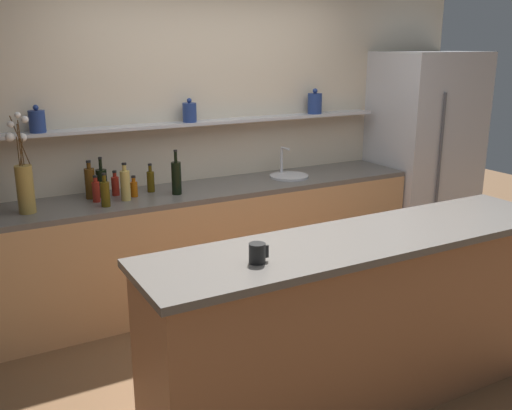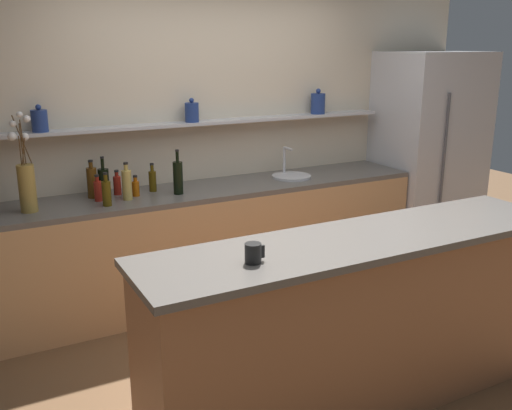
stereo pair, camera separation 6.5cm
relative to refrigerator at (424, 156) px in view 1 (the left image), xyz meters
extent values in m
plane|color=brown|center=(-2.13, -1.20, -0.98)|extent=(12.00, 12.00, 0.00)
cube|color=beige|center=(-2.13, 0.40, 0.32)|extent=(5.20, 0.10, 2.60)
cube|color=#B7B7BC|center=(-2.29, 0.26, 0.43)|extent=(3.49, 0.18, 0.02)
cylinder|color=navy|center=(-3.48, 0.25, 0.52)|extent=(0.11, 0.11, 0.15)
sphere|color=navy|center=(-3.48, 0.25, 0.62)|extent=(0.04, 0.04, 0.04)
cylinder|color=navy|center=(-2.33, 0.25, 0.52)|extent=(0.11, 0.11, 0.15)
sphere|color=navy|center=(-2.33, 0.25, 0.61)|extent=(0.04, 0.04, 0.04)
cylinder|color=navy|center=(-1.12, 0.25, 0.53)|extent=(0.13, 0.13, 0.18)
sphere|color=navy|center=(-1.12, 0.25, 0.64)|extent=(0.04, 0.04, 0.04)
cube|color=tan|center=(-2.29, 0.04, -0.54)|extent=(3.59, 0.62, 0.88)
cube|color=#56514C|center=(-2.29, 0.04, -0.08)|extent=(3.59, 0.62, 0.04)
cube|color=#99603D|center=(-2.13, -1.72, -0.49)|extent=(2.50, 0.55, 0.98)
cube|color=#56514C|center=(-2.13, -1.72, 0.02)|extent=(2.56, 0.61, 0.04)
cube|color=#B7B7BC|center=(0.00, 0.00, 0.00)|extent=(0.94, 0.70, 1.95)
cylinder|color=#4C4C51|center=(-0.17, -0.37, 0.10)|extent=(0.02, 0.02, 1.08)
cylinder|color=olive|center=(-3.63, -0.01, 0.10)|extent=(0.11, 0.11, 0.32)
cylinder|color=#4C3319|center=(-3.65, 0.00, 0.36)|extent=(0.01, 0.02, 0.19)
sphere|color=silver|center=(-3.69, 0.00, 0.46)|extent=(0.06, 0.06, 0.06)
cylinder|color=#4C3319|center=(-3.63, -0.01, 0.40)|extent=(0.01, 0.06, 0.27)
sphere|color=silver|center=(-3.67, -0.01, 0.54)|extent=(0.04, 0.04, 0.04)
cylinder|color=#4C3319|center=(-3.63, 0.00, 0.36)|extent=(0.03, 0.02, 0.18)
sphere|color=silver|center=(-3.61, 0.03, 0.45)|extent=(0.05, 0.05, 0.05)
cylinder|color=#4C3319|center=(-3.63, -0.01, 0.44)|extent=(0.10, 0.01, 0.33)
sphere|color=silver|center=(-3.63, -0.05, 0.60)|extent=(0.04, 0.04, 0.04)
cylinder|color=#4C3319|center=(-3.63, -0.01, 0.42)|extent=(0.02, 0.04, 0.30)
sphere|color=silver|center=(-3.59, -0.02, 0.57)|extent=(0.05, 0.05, 0.05)
cylinder|color=#B7B7BC|center=(-1.52, 0.04, -0.05)|extent=(0.33, 0.33, 0.02)
cylinder|color=#B7B7BC|center=(-1.52, 0.16, 0.07)|extent=(0.02, 0.02, 0.22)
cylinder|color=#B7B7BC|center=(-1.52, 0.10, 0.18)|extent=(0.02, 0.12, 0.02)
cylinder|color=tan|center=(-2.95, -0.01, 0.05)|extent=(0.07, 0.07, 0.22)
cylinder|color=tan|center=(-2.95, -0.01, 0.18)|extent=(0.03, 0.03, 0.04)
cylinder|color=black|center=(-2.95, -0.01, 0.21)|extent=(0.03, 0.03, 0.01)
cylinder|color=#4C2D0C|center=(-3.17, 0.16, 0.06)|extent=(0.07, 0.07, 0.23)
cylinder|color=#4C2D0C|center=(-3.17, 0.16, 0.19)|extent=(0.03, 0.03, 0.04)
cylinder|color=black|center=(-3.17, 0.16, 0.22)|extent=(0.03, 0.03, 0.01)
cylinder|color=black|center=(-3.08, 0.18, 0.04)|extent=(0.08, 0.08, 0.20)
cylinder|color=black|center=(-3.08, 0.18, 0.19)|extent=(0.02, 0.02, 0.08)
cylinder|color=black|center=(-3.08, 0.18, 0.23)|extent=(0.03, 0.03, 0.01)
cylinder|color=maroon|center=(-2.98, 0.16, 0.01)|extent=(0.06, 0.06, 0.14)
cylinder|color=maroon|center=(-2.98, 0.16, 0.10)|extent=(0.03, 0.03, 0.04)
cylinder|color=black|center=(-2.98, 0.16, 0.12)|extent=(0.03, 0.03, 0.01)
cylinder|color=#47380A|center=(-3.13, -0.11, 0.03)|extent=(0.06, 0.06, 0.18)
cylinder|color=#47380A|center=(-3.13, -0.11, 0.14)|extent=(0.03, 0.03, 0.05)
cylinder|color=black|center=(-3.13, -0.11, 0.17)|extent=(0.03, 0.03, 0.01)
cylinder|color=#9E4C0A|center=(-2.87, 0.06, 0.00)|extent=(0.05, 0.05, 0.11)
cylinder|color=#9E4C0A|center=(-2.87, 0.06, 0.07)|extent=(0.03, 0.03, 0.04)
cylinder|color=black|center=(-2.87, 0.06, 0.10)|extent=(0.03, 0.03, 0.01)
cylinder|color=#47380A|center=(-2.71, 0.14, 0.02)|extent=(0.06, 0.06, 0.16)
cylinder|color=#47380A|center=(-2.71, 0.14, 0.12)|extent=(0.03, 0.03, 0.05)
cylinder|color=black|center=(-2.71, 0.14, 0.16)|extent=(0.03, 0.03, 0.01)
cylinder|color=maroon|center=(-3.15, 0.05, 0.02)|extent=(0.05, 0.05, 0.15)
cylinder|color=maroon|center=(-3.15, 0.05, 0.11)|extent=(0.03, 0.03, 0.04)
cylinder|color=black|center=(-3.15, 0.05, 0.13)|extent=(0.03, 0.03, 0.01)
cylinder|color=black|center=(-2.56, -0.03, 0.07)|extent=(0.07, 0.07, 0.25)
cylinder|color=black|center=(-2.56, -0.03, 0.23)|extent=(0.02, 0.02, 0.08)
cylinder|color=black|center=(-2.56, -0.03, 0.28)|extent=(0.03, 0.03, 0.01)
cylinder|color=black|center=(-2.84, -1.78, 0.09)|extent=(0.08, 0.08, 0.10)
cube|color=black|center=(-2.79, -1.78, 0.09)|extent=(0.02, 0.01, 0.06)
camera|label=1|loc=(-4.07, -3.98, 1.04)|focal=40.00mm
camera|label=2|loc=(-4.01, -4.02, 1.04)|focal=40.00mm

